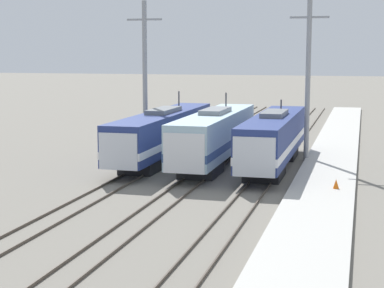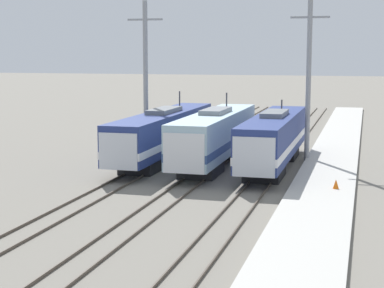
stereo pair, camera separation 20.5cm
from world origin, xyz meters
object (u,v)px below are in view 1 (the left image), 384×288
(catenary_tower_left, at_px, (145,76))
(catenary_tower_right, at_px, (308,78))
(locomotive_far_left, at_px, (162,134))
(traffic_cone, at_px, (336,184))
(locomotive_far_right, at_px, (273,139))
(locomotive_center, at_px, (213,137))

(catenary_tower_left, relative_size, catenary_tower_right, 1.00)
(locomotive_far_left, height_order, catenary_tower_right, catenary_tower_right)
(catenary_tower_left, bearing_deg, traffic_cone, -34.90)
(locomotive_far_right, bearing_deg, traffic_cone, -56.75)
(catenary_tower_right, relative_size, traffic_cone, 22.00)
(locomotive_far_right, bearing_deg, catenary_tower_left, 161.39)
(locomotive_far_left, xyz_separation_m, catenary_tower_right, (11.15, 2.82, 4.45))
(locomotive_center, relative_size, locomotive_far_right, 0.98)
(locomotive_far_left, bearing_deg, locomotive_center, -16.11)
(locomotive_center, height_order, catenary_tower_left, catenary_tower_left)
(locomotive_center, bearing_deg, catenary_tower_right, 31.80)
(locomotive_far_left, bearing_deg, catenary_tower_right, 14.18)
(locomotive_far_left, xyz_separation_m, locomotive_center, (4.51, -1.30, 0.08))
(locomotive_far_right, relative_size, catenary_tower_right, 1.42)
(catenary_tower_right, height_order, traffic_cone, catenary_tower_right)
(locomotive_far_left, xyz_separation_m, traffic_cone, (13.98, -8.60, -1.57))
(locomotive_far_left, height_order, locomotive_center, locomotive_center)
(traffic_cone, bearing_deg, locomotive_far_right, 123.25)
(locomotive_far_left, distance_m, catenary_tower_left, 5.78)
(catenary_tower_left, height_order, traffic_cone, catenary_tower_left)
(traffic_cone, bearing_deg, catenary_tower_left, 145.10)
(locomotive_far_right, xyz_separation_m, catenary_tower_right, (2.14, 3.84, 4.42))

